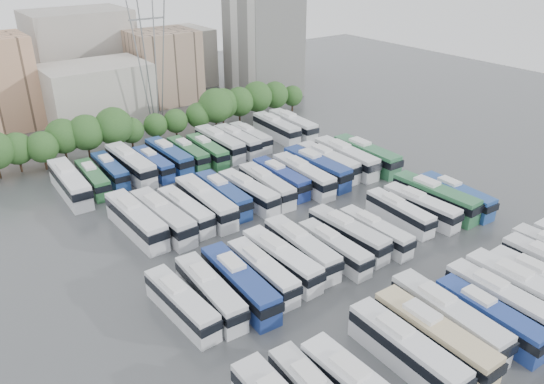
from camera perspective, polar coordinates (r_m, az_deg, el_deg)
ground at (r=69.78m, az=3.84°, el=-4.29°), size 220.00×220.00×0.00m
tree_line at (r=101.01m, az=-11.62°, el=7.82°), size 65.03×8.07×8.55m
city_buildings at (r=124.95m, az=-20.89°, el=11.73°), size 102.00×35.00×20.00m
apartment_tower at (r=128.96m, az=-0.90°, el=16.11°), size 14.00×14.00×26.00m
electricity_pylon at (r=105.63m, az=-13.19°, el=16.38°), size 9.00×6.91×33.83m
bus_r0_s4 at (r=50.49m, az=14.22°, el=-16.13°), size 2.92×12.42×3.88m
bus_r0_s5 at (r=52.40m, az=16.98°, el=-14.64°), size 2.95×12.81×4.01m
bus_r0_s6 at (r=54.95m, az=18.38°, el=-12.68°), size 3.45×13.00×4.04m
bus_r0_s7 at (r=56.66m, az=22.29°, el=-12.34°), size 2.93×11.68×3.64m
bus_r0_s8 at (r=59.19m, az=23.43°, el=-10.67°), size 2.76×12.19×3.82m
bus_r0_s9 at (r=61.28m, az=25.62°, el=-9.64°), size 2.96×13.17×4.12m
bus_r0_s10 at (r=63.96m, az=27.03°, el=-8.63°), size 2.92×11.79×3.68m
bus_r1_s0 at (r=55.12m, az=-9.72°, el=-11.72°), size 3.02×11.41×3.55m
bus_r1_s1 at (r=56.12m, az=-6.69°, el=-10.61°), size 3.12×11.92×3.71m
bus_r1_s2 at (r=56.86m, az=-3.53°, el=-9.75°), size 3.34×12.79×3.98m
bus_r1_s3 at (r=58.93m, az=-1.04°, el=-8.51°), size 2.75×11.37×3.55m
bus_r1_s4 at (r=60.70m, az=1.03°, el=-7.25°), size 2.93×12.05×3.76m
bus_r1_s5 at (r=62.80m, az=3.17°, el=-6.02°), size 3.13×12.24×3.81m
bus_r1_s6 at (r=63.52m, az=6.68°, el=-5.97°), size 2.43×10.96×3.44m
bus_r1_s7 at (r=66.25m, az=8.17°, el=-4.46°), size 3.17×12.02×3.74m
bus_r1_s8 at (r=67.62m, az=11.04°, el=-4.20°), size 2.61×10.86×3.39m
bus_r1_s10 at (r=72.89m, az=13.56°, el=-2.11°), size 2.92×10.95×3.40m
bus_r1_s11 at (r=74.85m, az=15.72°, el=-1.52°), size 3.06×11.61×3.61m
bus_r1_s12 at (r=77.50m, az=17.12°, el=-0.53°), size 3.42×13.24×4.12m
bus_r1_s13 at (r=79.41m, az=19.19°, el=-0.35°), size 3.14×11.93×3.71m
bus_r2_s1 at (r=70.43m, az=-14.42°, el=-2.92°), size 3.30×13.36×4.17m
bus_r2_s2 at (r=70.43m, az=-11.68°, el=-2.62°), size 3.47×13.29×4.13m
bus_r2_s3 at (r=72.02m, az=-9.28°, el=-1.96°), size 2.91×11.61×3.62m
bus_r2_s4 at (r=73.31m, az=-7.14°, el=-1.06°), size 3.11×13.22×4.13m
bus_r2_s5 at (r=75.53m, az=-5.28°, el=-0.25°), size 3.01×12.20×3.80m
bus_r2_s6 at (r=76.12m, az=-2.56°, el=0.03°), size 3.11×11.96×3.72m
bus_r2_s7 at (r=77.97m, az=-0.58°, el=0.73°), size 3.21×12.13×3.77m
bus_r2_s8 at (r=80.42m, az=0.94°, el=1.53°), size 2.73×11.90×3.73m
bus_r2_s9 at (r=81.03m, az=3.37°, el=1.80°), size 3.23×12.93×4.03m
bus_r2_s10 at (r=83.74m, az=4.82°, el=2.63°), size 3.27×13.40×4.18m
bus_r2_s11 at (r=86.35m, az=6.02°, el=3.25°), size 2.86×12.70×3.98m
bus_r2_s12 at (r=88.03m, az=7.94°, el=3.68°), size 3.44×13.58×4.23m
bus_r2_s13 at (r=89.57m, az=10.11°, el=3.92°), size 3.17×13.53×4.23m
bus_r3_s0 at (r=83.68m, az=-20.93°, el=0.92°), size 3.36×13.60×4.24m
bus_r3_s1 at (r=84.93m, az=-18.71°, el=1.38°), size 2.99×11.25×3.50m
bus_r3_s2 at (r=87.20m, az=-17.01°, el=2.27°), size 2.54×11.12×3.48m
bus_r3_s3 at (r=87.61m, az=-14.96°, el=2.91°), size 3.35×13.57×4.23m
bus_r3_s4 at (r=88.07m, az=-12.65°, el=3.03°), size 2.57×11.07×3.46m
bus_r3_s5 at (r=89.90m, az=-11.04°, el=3.82°), size 3.06×12.53×3.91m
bus_r3_s6 at (r=91.00m, az=-9.02°, el=4.15°), size 2.60×11.42×3.58m
bus_r3_s7 at (r=91.63m, az=-6.98°, el=4.44°), size 2.88×11.55×3.60m
bus_r3_s8 at (r=94.14m, az=-5.66°, el=5.25°), size 2.86×12.90×4.04m
bus_r3_s9 at (r=95.57m, az=-3.76°, el=5.55°), size 2.68×11.97×3.75m
bus_r3_s10 at (r=97.56m, az=-2.36°, el=5.94°), size 2.59×11.15×3.49m
bus_r3_s12 at (r=101.56m, az=0.45°, el=6.92°), size 3.21×12.68×3.95m
bus_r3_s13 at (r=103.15m, az=2.23°, el=7.23°), size 3.35×12.98×4.04m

